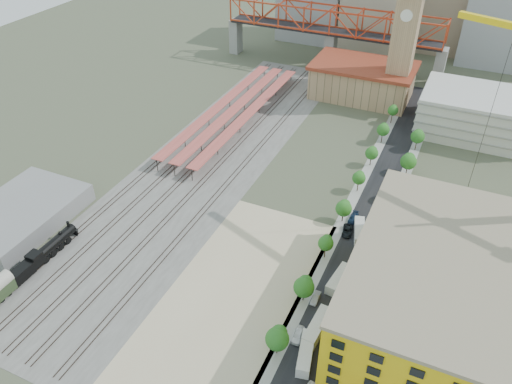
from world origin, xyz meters
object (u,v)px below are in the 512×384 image
at_px(construction_building, 467,300).
at_px(locomotive, 46,252).
at_px(site_trailer_b, 317,327).
at_px(site_trailer_d, 359,231).
at_px(clock_tower, 406,28).
at_px(site_trailer_c, 338,279).
at_px(site_trailer_a, 306,353).
at_px(car_0, 298,335).

bearing_deg(construction_building, locomotive, -168.97).
distance_m(site_trailer_b, site_trailer_d, 33.09).
xyz_separation_m(clock_tower, site_trailer_c, (8.00, -96.88, -27.44)).
distance_m(site_trailer_a, site_trailer_d, 39.98).
height_order(locomotive, car_0, locomotive).
bearing_deg(site_trailer_c, site_trailer_b, -82.20).
distance_m(clock_tower, car_0, 118.26).
xyz_separation_m(clock_tower, site_trailer_a, (8.00, -118.64, -27.37)).
height_order(construction_building, car_0, construction_building).
bearing_deg(locomotive, site_trailer_b, 5.34).
height_order(clock_tower, car_0, clock_tower).
relative_size(site_trailer_d, car_0, 1.99).
bearing_deg(site_trailer_b, site_trailer_a, -86.14).
xyz_separation_m(locomotive, site_trailer_d, (66.00, 39.27, -0.76)).
distance_m(locomotive, site_trailer_d, 76.80).
bearing_deg(clock_tower, site_trailer_c, -85.28).
bearing_deg(car_0, locomotive, 179.94).
relative_size(site_trailer_a, site_trailer_b, 0.96).
distance_m(construction_building, site_trailer_b, 29.64).
relative_size(site_trailer_a, car_0, 2.06).
relative_size(construction_building, site_trailer_b, 5.02).
bearing_deg(site_trailer_b, clock_tower, 97.95).
xyz_separation_m(clock_tower, site_trailer_b, (8.00, -111.75, -27.32)).
height_order(site_trailer_a, car_0, site_trailer_a).
xyz_separation_m(site_trailer_a, site_trailer_d, (0.00, 39.98, -0.05)).
height_order(site_trailer_a, site_trailer_b, site_trailer_b).
relative_size(site_trailer_a, site_trailer_d, 1.04).
relative_size(construction_building, site_trailer_c, 5.50).
height_order(site_trailer_a, site_trailer_c, site_trailer_a).
relative_size(clock_tower, car_0, 11.04).
xyz_separation_m(clock_tower, site_trailer_d, (8.00, -78.66, -27.41)).
bearing_deg(construction_building, site_trailer_d, 140.63).
distance_m(site_trailer_a, site_trailer_b, 6.89).
height_order(site_trailer_b, car_0, site_trailer_b).
distance_m(site_trailer_a, site_trailer_c, 21.77).
relative_size(site_trailer_a, site_trailer_c, 1.05).
distance_m(construction_building, site_trailer_d, 34.60).
height_order(site_trailer_c, site_trailer_d, site_trailer_d).
bearing_deg(locomotive, site_trailer_a, -0.62).
bearing_deg(car_0, construction_building, 24.19).
distance_m(site_trailer_a, car_0, 4.89).
bearing_deg(clock_tower, construction_building, -71.22).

